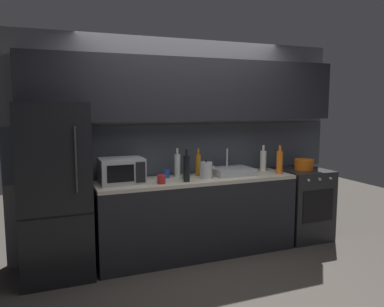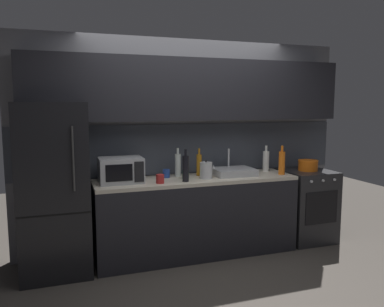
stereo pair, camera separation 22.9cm
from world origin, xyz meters
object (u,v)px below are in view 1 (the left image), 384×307
(wine_bottle_amber, at_px, (198,164))
(cooking_pot, at_px, (304,164))
(refrigerator, at_px, (54,191))
(mug_green, at_px, (186,175))
(mug_red, at_px, (161,179))
(wine_bottle_white, at_px, (263,160))
(wine_bottle_clear, at_px, (177,165))
(wine_bottle_orange, at_px, (280,162))
(microwave, at_px, (121,171))
(wine_bottle_dark, at_px, (187,168))
(mug_blue, at_px, (166,174))
(kettle, at_px, (206,170))
(oven_range, at_px, (302,204))

(wine_bottle_amber, xyz_separation_m, cooking_pot, (1.42, -0.13, -0.06))
(refrigerator, bearing_deg, mug_green, -0.39)
(refrigerator, xyz_separation_m, mug_red, (1.07, -0.16, 0.07))
(wine_bottle_white, height_order, wine_bottle_clear, wine_bottle_clear)
(wine_bottle_orange, relative_size, cooking_pot, 1.41)
(microwave, height_order, wine_bottle_dark, wine_bottle_dark)
(refrigerator, bearing_deg, mug_blue, 6.40)
(wine_bottle_dark, distance_m, mug_green, 0.19)
(mug_red, height_order, cooking_pot, cooking_pot)
(kettle, height_order, mug_green, kettle)
(wine_bottle_clear, distance_m, wine_bottle_orange, 1.24)
(wine_bottle_amber, height_order, wine_bottle_orange, wine_bottle_orange)
(wine_bottle_dark, relative_size, wine_bottle_orange, 1.02)
(mug_green, height_order, cooking_pot, cooking_pot)
(wine_bottle_clear, bearing_deg, mug_green, -77.56)
(mug_red, bearing_deg, oven_range, 4.74)
(cooking_pot, bearing_deg, wine_bottle_orange, -164.43)
(wine_bottle_orange, relative_size, mug_blue, 3.71)
(microwave, bearing_deg, wine_bottle_amber, 7.02)
(mug_blue, bearing_deg, refrigerator, -173.60)
(refrigerator, height_order, mug_green, refrigerator)
(mug_blue, bearing_deg, microwave, -167.58)
(wine_bottle_dark, distance_m, wine_bottle_clear, 0.32)
(wine_bottle_orange, xyz_separation_m, mug_red, (-1.50, -0.03, -0.10))
(wine_bottle_white, height_order, wine_bottle_amber, wine_bottle_white)
(wine_bottle_dark, bearing_deg, kettle, 18.00)
(wine_bottle_white, height_order, mug_red, wine_bottle_white)
(wine_bottle_clear, height_order, mug_red, wine_bottle_clear)
(microwave, relative_size, wine_bottle_clear, 1.39)
(refrigerator, xyz_separation_m, wine_bottle_white, (2.50, 0.13, 0.16))
(cooking_pot, bearing_deg, wine_bottle_dark, -174.53)
(wine_bottle_white, height_order, mug_green, wine_bottle_white)
(wine_bottle_dark, bearing_deg, oven_range, 5.44)
(kettle, distance_m, wine_bottle_orange, 0.95)
(microwave, bearing_deg, kettle, -5.50)
(refrigerator, xyz_separation_m, microwave, (0.68, 0.02, 0.16))
(mug_green, relative_size, mug_blue, 0.92)
(refrigerator, xyz_separation_m, wine_bottle_orange, (2.57, -0.13, 0.17))
(wine_bottle_white, xyz_separation_m, wine_bottle_dark, (-1.15, -0.29, 0.01))
(wine_bottle_orange, height_order, mug_green, wine_bottle_orange)
(refrigerator, height_order, wine_bottle_dark, refrigerator)
(mug_red, xyz_separation_m, mug_blue, (0.15, 0.30, -0.00))
(wine_bottle_white, distance_m, cooking_pot, 0.55)
(oven_range, bearing_deg, wine_bottle_dark, -174.56)
(refrigerator, bearing_deg, wine_bottle_amber, 4.72)
(oven_range, bearing_deg, cooking_pot, 15.70)
(mug_green, bearing_deg, wine_bottle_clear, 102.44)
(kettle, bearing_deg, wine_bottle_dark, -162.00)
(wine_bottle_orange, bearing_deg, kettle, 176.55)
(mug_blue, bearing_deg, wine_bottle_orange, -11.12)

